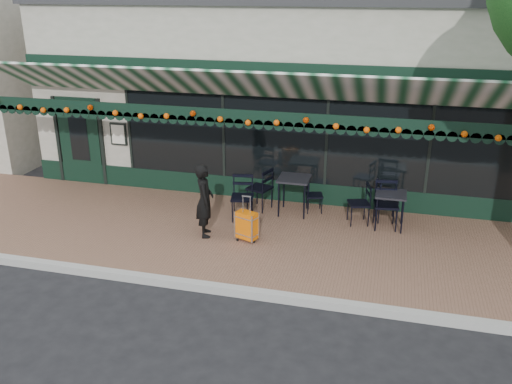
% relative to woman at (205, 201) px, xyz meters
% --- Properties ---
extents(ground, '(80.00, 80.00, 0.00)m').
position_rel_woman_xyz_m(ground, '(0.71, -1.74, -0.90)').
color(ground, black).
rests_on(ground, ground).
extents(sidewalk, '(18.00, 4.00, 0.15)m').
position_rel_woman_xyz_m(sidewalk, '(0.71, 0.26, -0.83)').
color(sidewalk, brown).
rests_on(sidewalk, ground).
extents(curb, '(18.00, 0.16, 0.15)m').
position_rel_woman_xyz_m(curb, '(0.71, -1.82, -0.83)').
color(curb, '#9E9E99').
rests_on(curb, ground).
extents(restaurant_building, '(12.00, 9.60, 4.50)m').
position_rel_woman_xyz_m(restaurant_building, '(0.71, 6.09, 1.37)').
color(restaurant_building, gray).
rests_on(restaurant_building, ground).
extents(woman, '(0.53, 0.64, 1.50)m').
position_rel_woman_xyz_m(woman, '(0.00, 0.00, 0.00)').
color(woman, black).
rests_on(woman, sidewalk).
extents(suitcase, '(0.47, 0.36, 0.94)m').
position_rel_woman_xyz_m(suitcase, '(0.88, -0.04, -0.44)').
color(suitcase, '#DF6107').
rests_on(suitcase, sidewalk).
extents(cafe_table_a, '(0.62, 0.62, 0.77)m').
position_rel_woman_xyz_m(cafe_table_a, '(3.60, 1.30, -0.06)').
color(cafe_table_a, black).
rests_on(cafe_table_a, sidewalk).
extents(cafe_table_b, '(0.68, 0.68, 0.84)m').
position_rel_woman_xyz_m(cafe_table_b, '(1.52, 1.56, 0.00)').
color(cafe_table_b, black).
rests_on(cafe_table_b, sidewalk).
extents(chair_a_left, '(0.55, 0.55, 0.89)m').
position_rel_woman_xyz_m(chair_a_left, '(2.95, 1.35, -0.31)').
color(chair_a_left, black).
rests_on(chair_a_left, sidewalk).
extents(chair_a_right, '(0.54, 0.54, 0.92)m').
position_rel_woman_xyz_m(chair_a_right, '(3.53, 1.67, -0.29)').
color(chair_a_right, black).
rests_on(chair_a_right, sidewalk).
extents(chair_a_front, '(0.57, 0.57, 1.01)m').
position_rel_woman_xyz_m(chair_a_front, '(3.51, 1.27, -0.25)').
color(chair_a_front, black).
rests_on(chair_a_front, sidewalk).
extents(chair_b_left, '(0.62, 0.62, 0.98)m').
position_rel_woman_xyz_m(chair_b_left, '(0.73, 1.61, -0.26)').
color(chair_b_left, black).
rests_on(chair_b_left, sidewalk).
extents(chair_b_right, '(0.46, 0.46, 0.76)m').
position_rel_woman_xyz_m(chair_b_right, '(1.95, 1.76, -0.37)').
color(chair_b_right, black).
rests_on(chair_b_right, sidewalk).
extents(chair_b_front, '(0.58, 0.58, 0.98)m').
position_rel_woman_xyz_m(chair_b_front, '(0.51, 0.95, -0.26)').
color(chair_b_front, black).
rests_on(chair_b_front, sidewalk).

